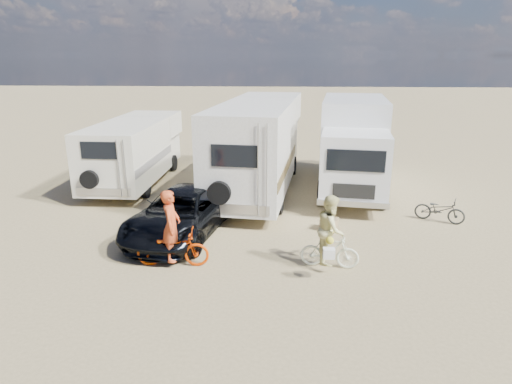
# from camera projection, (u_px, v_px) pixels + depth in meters

# --- Properties ---
(ground) EXTENTS (140.00, 140.00, 0.00)m
(ground) POSITION_uv_depth(u_px,v_px,m) (244.00, 259.00, 12.11)
(ground) COLOR #9A865C
(ground) RESTS_ON ground
(rv_main) EXTENTS (3.69, 9.35, 3.65)m
(rv_main) POSITION_uv_depth(u_px,v_px,m) (259.00, 147.00, 17.80)
(rv_main) COLOR silver
(rv_main) RESTS_ON ground
(rv_left) EXTENTS (2.54, 7.19, 2.72)m
(rv_left) POSITION_uv_depth(u_px,v_px,m) (135.00, 152.00, 19.04)
(rv_left) COLOR white
(rv_left) RESTS_ON ground
(box_truck) EXTENTS (3.47, 7.54, 3.69)m
(box_truck) POSITION_uv_depth(u_px,v_px,m) (353.00, 146.00, 17.77)
(box_truck) COLOR silver
(box_truck) RESTS_ON ground
(dark_suv) EXTENTS (3.25, 5.35, 1.39)m
(dark_suv) POSITION_uv_depth(u_px,v_px,m) (181.00, 213.00, 13.60)
(dark_suv) COLOR black
(dark_suv) RESTS_ON ground
(bike_man) EXTENTS (1.95, 0.73, 1.01)m
(bike_man) POSITION_uv_depth(u_px,v_px,m) (173.00, 248.00, 11.59)
(bike_man) COLOR #C53400
(bike_man) RESTS_ON ground
(bike_woman) EXTENTS (1.59, 0.65, 0.93)m
(bike_woman) POSITION_uv_depth(u_px,v_px,m) (330.00, 251.00, 11.50)
(bike_woman) COLOR silver
(bike_woman) RESTS_ON ground
(rider_man) EXTENTS (0.48, 0.72, 1.93)m
(rider_man) POSITION_uv_depth(u_px,v_px,m) (172.00, 232.00, 11.45)
(rider_man) COLOR #C2451F
(rider_man) RESTS_ON ground
(rider_woman) EXTENTS (0.81, 0.98, 1.82)m
(rider_woman) POSITION_uv_depth(u_px,v_px,m) (330.00, 235.00, 11.36)
(rider_woman) COLOR beige
(rider_woman) RESTS_ON ground
(bike_parked) EXTENTS (1.69, 1.21, 0.84)m
(bike_parked) POSITION_uv_depth(u_px,v_px,m) (440.00, 210.00, 14.71)
(bike_parked) COLOR #282A27
(bike_parked) RESTS_ON ground
(cooler) EXTENTS (0.63, 0.54, 0.42)m
(cooler) POSITION_uv_depth(u_px,v_px,m) (184.00, 204.00, 15.96)
(cooler) COLOR #1F568D
(cooler) RESTS_ON ground
(crate) EXTENTS (0.65, 0.65, 0.39)m
(crate) POSITION_uv_depth(u_px,v_px,m) (329.00, 224.00, 14.05)
(crate) COLOR olive
(crate) RESTS_ON ground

